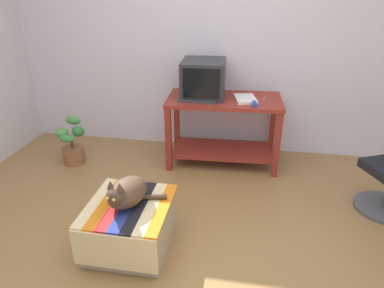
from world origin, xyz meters
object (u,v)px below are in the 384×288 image
Objects in this scene: book at (245,99)px; ottoman_with_blanket at (130,225)px; keyboard at (197,100)px; tv_monitor at (203,79)px; stapler at (255,104)px; cat at (126,193)px; desk at (223,120)px; potted_plant at (72,145)px.

book is 1.78m from ottoman_with_blanket.
keyboard reaches higher than ottoman_with_blanket.
tv_monitor is 4.71× the size of stapler.
cat is at bearing -130.82° from stapler.
book reaches higher than cat.
stapler reaches higher than book.
desk is 1.63m from cat.
desk is 0.40m from keyboard.
stapler reaches higher than potted_plant.
potted_plant is at bearing 176.72° from stapler.
potted_plant is (-1.89, -0.29, -0.56)m from book.
keyboard is 0.50m from book.
stapler is (0.59, -0.04, 0.01)m from keyboard.
stapler reaches higher than desk.
ottoman_with_blanket is 1.53× the size of cat.
cat is at bearing 173.95° from ottoman_with_blanket.
stapler is (0.55, -0.25, -0.17)m from tv_monitor.
book is (0.46, -0.08, -0.17)m from tv_monitor.
tv_monitor reaches higher than book.
book is at bearing 62.06° from ottoman_with_blanket.
cat is at bearing -131.29° from book.
cat is (-0.80, -1.49, -0.29)m from book.
ottoman_with_blanket is 1.63m from potted_plant.
potted_plant is at bearing -168.33° from tv_monitor.
book reaches higher than keyboard.
potted_plant is at bearing -171.51° from keyboard.
keyboard is 0.91× the size of cat.
potted_plant is (-1.43, -0.37, -0.73)m from tv_monitor.
desk is 4.24× the size of book.
desk is at bearing -14.62° from tv_monitor.
book is at bearing 113.92° from stapler.
tv_monitor reaches higher than desk.
keyboard is 0.59m from stapler.
desk is at bearing 10.96° from potted_plant.
ottoman_with_blanket is 0.30m from cat.
book is 0.44× the size of ottoman_with_blanket.
tv_monitor is 0.77× the size of ottoman_with_blanket.
tv_monitor reaches higher than ottoman_with_blanket.
book is 0.19m from stapler.
desk is at bearing 69.59° from ottoman_with_blanket.
desk is at bearing 157.68° from book.
book reaches higher than potted_plant.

